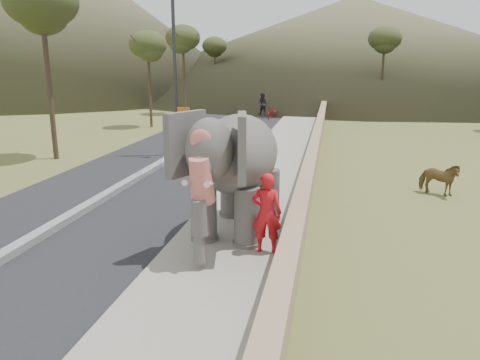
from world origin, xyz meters
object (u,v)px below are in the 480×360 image
elephant_and_man (239,171)px  lamppost (181,52)px  motorcyclist (268,108)px  cow (439,179)px

elephant_and_man → lamppost: bearing=115.4°
lamppost → motorcyclist: size_ratio=3.94×
cow → elephant_and_man: (-6.00, -5.01, 1.16)m
elephant_and_man → motorcyclist: elephant_and_man is taller
elephant_and_man → motorcyclist: size_ratio=2.30×
lamppost → motorcyclist: lamppost is taller
lamppost → cow: 12.54m
cow → motorcyclist: bearing=48.3°
lamppost → motorcyclist: (1.95, 15.78, -4.06)m
motorcyclist → lamppost: bearing=-97.0°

